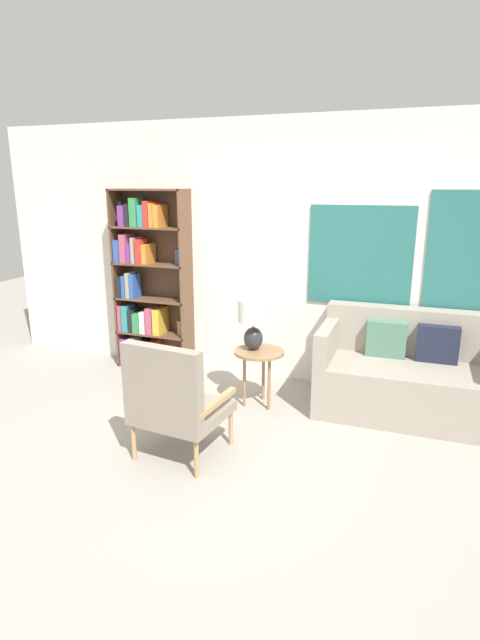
% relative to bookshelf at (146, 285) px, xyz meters
% --- Properties ---
extents(ground_plane, '(14.00, 14.00, 0.00)m').
position_rel_bookshelf_xyz_m(ground_plane, '(1.35, -1.84, -0.96)').
color(ground_plane, '#9E998E').
extents(wall_back, '(6.40, 0.08, 2.70)m').
position_rel_bookshelf_xyz_m(wall_back, '(1.40, 0.19, 0.39)').
color(wall_back, white).
rests_on(wall_back, ground_plane).
extents(bookshelf, '(0.86, 0.30, 2.00)m').
position_rel_bookshelf_xyz_m(bookshelf, '(0.00, 0.00, 0.00)').
color(bookshelf, brown).
rests_on(bookshelf, ground_plane).
extents(armchair, '(0.71, 0.68, 0.95)m').
position_rel_bookshelf_xyz_m(armchair, '(1.22, -1.75, -0.45)').
color(armchair, tan).
rests_on(armchair, ground_plane).
extents(couch, '(1.60, 0.84, 0.93)m').
position_rel_bookshelf_xyz_m(couch, '(2.86, -0.26, -0.60)').
color(couch, '#9E9384').
rests_on(couch, ground_plane).
extents(side_table, '(0.47, 0.47, 0.55)m').
position_rel_bookshelf_xyz_m(side_table, '(1.53, -0.59, -0.48)').
color(side_table, '#99704C').
rests_on(side_table, ground_plane).
extents(table_lamp, '(0.29, 0.29, 0.48)m').
position_rel_bookshelf_xyz_m(table_lamp, '(1.46, -0.58, -0.11)').
color(table_lamp, '#2D2D33').
rests_on(table_lamp, side_table).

